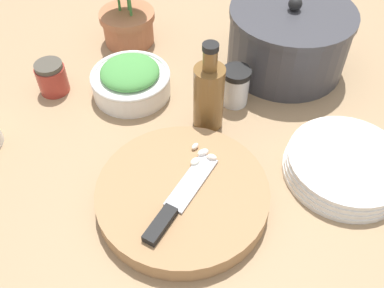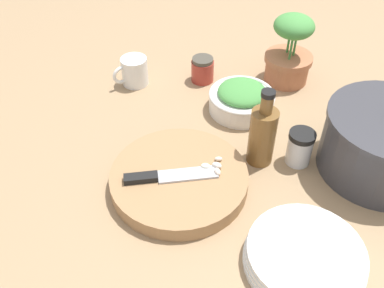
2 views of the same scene
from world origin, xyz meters
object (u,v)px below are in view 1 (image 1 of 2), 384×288
(garlic_cloves, at_px, (202,155))
(plate_stack, at_px, (346,165))
(herb_bowl, at_px, (131,80))
(cutting_board, at_px, (183,195))
(spice_jar, at_px, (235,86))
(oil_bottle, at_px, (209,95))
(honey_jar, at_px, (52,78))
(stock_pot, at_px, (288,39))
(potted_herb, at_px, (126,10))
(chef_knife, at_px, (177,202))

(garlic_cloves, height_order, plate_stack, garlic_cloves)
(garlic_cloves, xyz_separation_m, herb_bowl, (-0.23, 0.12, -0.01))
(cutting_board, relative_size, garlic_cloves, 5.34)
(garlic_cloves, distance_m, spice_jar, 0.20)
(cutting_board, bearing_deg, oil_bottle, 104.32)
(honey_jar, bearing_deg, cutting_board, -17.66)
(herb_bowl, height_order, stock_pot, stock_pot)
(herb_bowl, relative_size, oil_bottle, 0.90)
(garlic_cloves, bearing_deg, plate_stack, 27.44)
(honey_jar, bearing_deg, plate_stack, 6.62)
(oil_bottle, bearing_deg, stock_pot, 74.42)
(honey_jar, bearing_deg, spice_jar, 22.88)
(cutting_board, height_order, plate_stack, plate_stack)
(herb_bowl, bearing_deg, oil_bottle, -1.49)
(plate_stack, distance_m, honey_jar, 0.60)
(stock_pot, bearing_deg, oil_bottle, -105.58)
(cutting_board, xyz_separation_m, honey_jar, (-0.38, 0.12, 0.02))
(spice_jar, distance_m, stock_pot, 0.17)
(potted_herb, bearing_deg, honey_jar, -99.48)
(herb_bowl, distance_m, honey_jar, 0.17)
(herb_bowl, height_order, oil_bottle, oil_bottle)
(chef_knife, xyz_separation_m, oil_bottle, (-0.05, 0.22, 0.03))
(chef_knife, bearing_deg, potted_herb, 134.20)
(herb_bowl, distance_m, stock_pot, 0.35)
(stock_pot, bearing_deg, cutting_board, -92.70)
(herb_bowl, relative_size, plate_stack, 0.76)
(honey_jar, bearing_deg, herb_bowl, 25.52)
(chef_knife, xyz_separation_m, spice_jar, (-0.03, 0.30, 0.00))
(garlic_cloves, bearing_deg, spice_jar, 97.46)
(honey_jar, distance_m, stock_pot, 0.51)
(oil_bottle, bearing_deg, cutting_board, -75.68)
(oil_bottle, relative_size, stock_pot, 0.70)
(herb_bowl, height_order, honey_jar, herb_bowl)
(plate_stack, xyz_separation_m, potted_herb, (-0.56, 0.16, 0.06))
(honey_jar, relative_size, potted_herb, 0.36)
(honey_jar, bearing_deg, potted_herb, 80.52)
(herb_bowl, xyz_separation_m, spice_jar, (0.20, 0.08, 0.01))
(stock_pot, bearing_deg, potted_herb, -166.97)
(garlic_cloves, xyz_separation_m, potted_herb, (-0.34, 0.27, 0.04))
(spice_jar, relative_size, plate_stack, 0.38)
(garlic_cloves, distance_m, plate_stack, 0.25)
(cutting_board, bearing_deg, chef_knife, -76.62)
(chef_knife, relative_size, plate_stack, 0.88)
(chef_knife, distance_m, spice_jar, 0.30)
(oil_bottle, bearing_deg, potted_herb, 151.28)
(honey_jar, bearing_deg, chef_knife, -21.19)
(garlic_cloves, height_order, spice_jar, spice_jar)
(spice_jar, distance_m, oil_bottle, 0.09)
(plate_stack, relative_size, oil_bottle, 1.17)
(cutting_board, xyz_separation_m, garlic_cloves, (-0.00, 0.07, 0.02))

